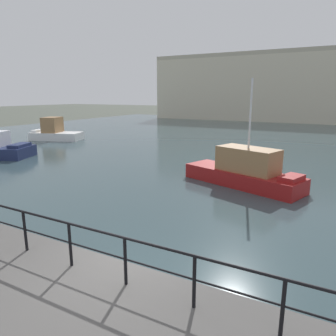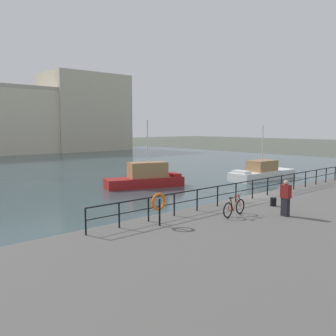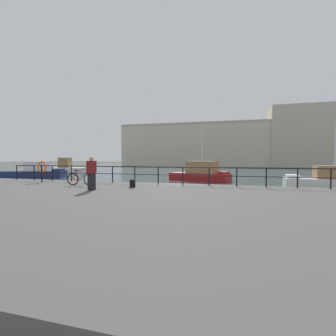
% 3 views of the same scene
% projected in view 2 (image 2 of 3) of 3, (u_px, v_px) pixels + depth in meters
% --- Properties ---
extents(ground_plane, '(240.00, 240.00, 0.00)m').
position_uv_depth(ground_plane, '(250.00, 208.00, 22.70)').
color(ground_plane, '#4C5147').
extents(water_basin, '(80.00, 60.00, 0.01)m').
position_uv_depth(water_basin, '(43.00, 167.00, 44.97)').
color(water_basin, '#33474C').
rests_on(water_basin, ground_plane).
extents(harbor_building, '(57.41, 11.28, 15.50)m').
position_uv_depth(harbor_building, '(14.00, 119.00, 67.47)').
color(harbor_building, beige).
rests_on(harbor_building, ground_plane).
extents(moored_blue_motorboat, '(7.49, 2.69, 5.05)m').
position_uv_depth(moored_blue_motorboat, '(262.00, 172.00, 34.99)').
color(moored_blue_motorboat, white).
rests_on(moored_blue_motorboat, water_basin).
extents(moored_green_narrowboat, '(6.70, 3.86, 5.48)m').
position_uv_depth(moored_green_narrowboat, '(146.00, 177.00, 30.48)').
color(moored_green_narrowboat, maroon).
rests_on(moored_green_narrowboat, water_basin).
extents(quay_railing, '(23.32, 0.07, 1.08)m').
position_uv_depth(quay_railing, '(260.00, 185.00, 21.92)').
color(quay_railing, black).
rests_on(quay_railing, quay_promenade).
extents(parked_bicycle, '(1.77, 0.22, 0.98)m').
position_uv_depth(parked_bicycle, '(234.00, 208.00, 17.29)').
color(parked_bicycle, black).
rests_on(parked_bicycle, quay_promenade).
extents(mooring_bollard, '(0.32, 0.32, 0.44)m').
position_uv_depth(mooring_bollard, '(273.00, 202.00, 19.47)').
color(mooring_bollard, black).
rests_on(mooring_bollard, quay_promenade).
extents(life_ring_stand, '(0.75, 0.16, 1.40)m').
position_uv_depth(life_ring_stand, '(159.00, 203.00, 15.55)').
color(life_ring_stand, black).
rests_on(life_ring_stand, quay_promenade).
extents(standing_person, '(0.33, 0.47, 1.69)m').
position_uv_depth(standing_person, '(286.00, 198.00, 17.22)').
color(standing_person, black).
rests_on(standing_person, quay_promenade).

